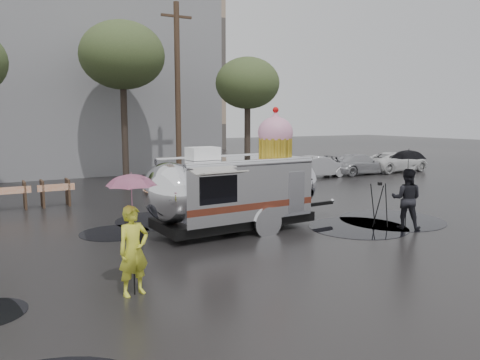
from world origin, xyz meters
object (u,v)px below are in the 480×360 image
airstream_trailer (237,186)px  person_right (407,199)px  tripod (379,201)px  person_left (134,251)px

airstream_trailer → person_right: (4.51, -2.32, -0.40)m
tripod → person_left: bearing=-143.9°
airstream_trailer → tripod: (4.00, -1.74, -0.51)m
person_left → tripod: bearing=-1.1°
person_left → person_right: bearing=-5.6°
person_left → tripod: 8.34m
airstream_trailer → person_left: bearing=-142.0°
person_left → person_right: 8.74m
tripod → person_right: bearing=-25.5°
person_left → person_right: person_right is taller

